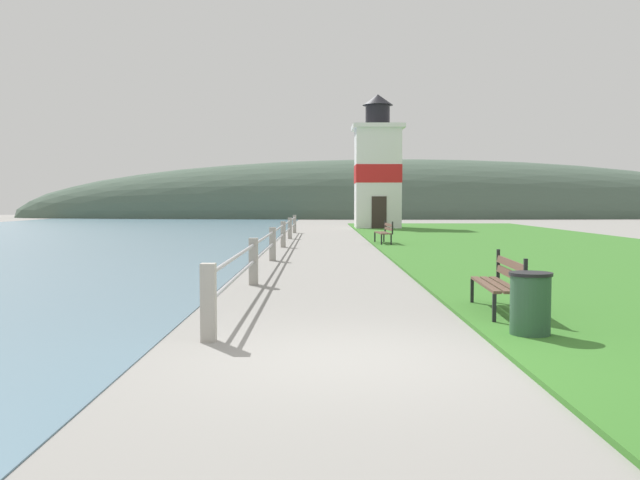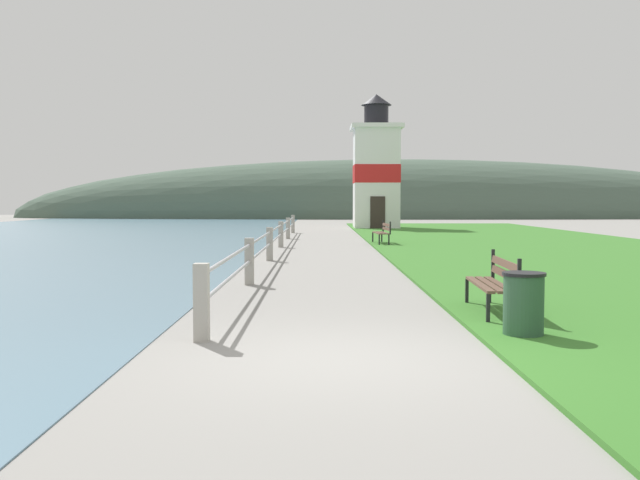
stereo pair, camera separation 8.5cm
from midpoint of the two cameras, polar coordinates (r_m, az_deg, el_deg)
ground_plane at (r=7.90m, az=1.96°, el=-9.53°), size 160.00×160.00×0.00m
grass_verge at (r=27.02m, az=17.38°, el=-0.60°), size 12.00×54.13×0.06m
seawall_railing at (r=23.61m, az=-3.33°, el=0.34°), size 0.18×29.85×0.97m
park_bench_near at (r=11.10m, az=14.16°, el=-3.12°), size 0.57×1.97×0.94m
park_bench_midway at (r=28.15m, az=5.24°, el=0.71°), size 0.58×1.93×0.94m
lighthouse at (r=44.62m, az=4.67°, el=5.56°), size 3.17×3.17×8.32m
trash_bin at (r=9.32m, az=16.33°, el=-5.06°), size 0.54×0.54×0.84m
distant_hillside at (r=74.27m, az=6.49°, el=1.80°), size 80.00×16.00×12.00m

